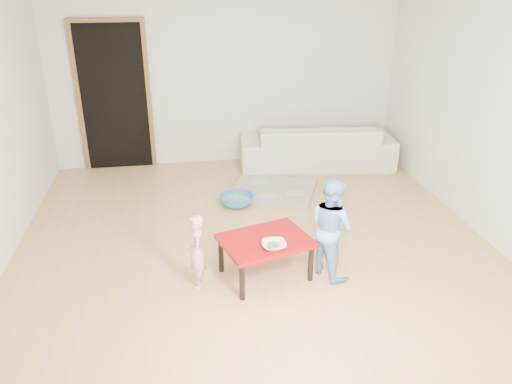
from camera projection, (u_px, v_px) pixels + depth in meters
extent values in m
cube|color=tan|center=(253.00, 239.00, 5.45)|extent=(5.00, 5.00, 0.01)
cube|color=silver|center=(227.00, 75.00, 7.17)|extent=(5.00, 0.02, 2.60)
cube|color=silver|center=(486.00, 113.00, 5.27)|extent=(0.02, 5.00, 2.60)
imported|color=beige|center=(316.00, 145.00, 7.34)|extent=(2.29, 1.06, 0.65)
cube|color=#D65E17|center=(289.00, 139.00, 7.09)|extent=(0.48, 0.44, 0.12)
imported|color=white|center=(274.00, 245.00, 4.47)|extent=(0.22, 0.22, 0.05)
imported|color=#D15F72|center=(196.00, 252.00, 4.50)|extent=(0.20, 0.28, 0.72)
imported|color=#6AA3F6|center=(331.00, 227.00, 4.65)|extent=(0.55, 0.60, 0.99)
imported|color=teal|center=(237.00, 200.00, 6.19)|extent=(0.43, 0.43, 0.13)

